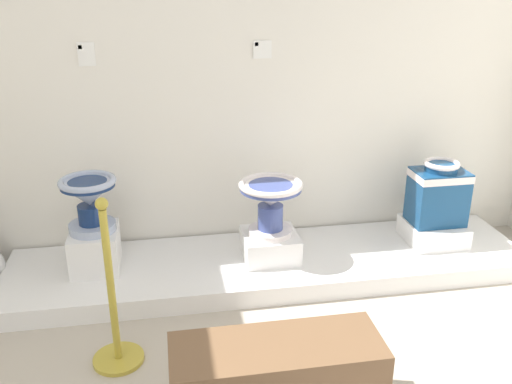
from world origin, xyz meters
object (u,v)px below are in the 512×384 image
Objects in this scene: museum_bench at (276,380)px; antique_toilet_squat_floral at (271,198)px; antique_toilet_rightmost at (89,197)px; info_placard_first at (86,54)px; plinth_block_squat_floral at (270,245)px; plinth_block_tall_cobalt at (433,231)px; plinth_block_rightmost at (95,249)px; antique_toilet_tall_cobalt at (438,192)px; stanchion_post_near_left at (114,320)px; info_placard_second at (262,49)px.

antique_toilet_squat_floral is at bearing 80.07° from museum_bench.
info_placard_first is (0.04, 0.37, 0.84)m from antique_toilet_rightmost.
plinth_block_tall_cobalt is (1.22, 0.05, -0.01)m from plinth_block_squat_floral.
antique_toilet_rightmost is 2.41m from plinth_block_tall_cobalt.
plinth_block_rightmost is 1.01× the size of plinth_block_squat_floral.
antique_toilet_rightmost is 0.78× the size of antique_toilet_tall_cobalt.
antique_toilet_rightmost is at bearing 124.09° from museum_bench.
antique_toilet_rightmost is at bearing 75.96° from plinth_block_rightmost.
antique_toilet_squat_floral is 1.29m from stanchion_post_near_left.
stanchion_post_near_left is (-1.00, -1.21, -1.21)m from info_placard_second.
plinth_block_rightmost is at bearing -95.49° from info_placard_first.
antique_toilet_squat_floral reaches higher than plinth_block_rightmost.
info_placard_first is 0.16× the size of stanchion_post_near_left.
museum_bench is (0.76, -0.53, -0.06)m from stanchion_post_near_left.
info_placard_second is at bearing 50.29° from stanchion_post_near_left.
antique_toilet_rightmost reaches higher than museum_bench.
plinth_block_tall_cobalt is 2.63× the size of info_placard_first.
antique_toilet_rightmost is 0.91× the size of plinth_block_tall_cobalt.
info_placard_second reaches higher than plinth_block_tall_cobalt.
info_placard_second is at bearing 87.36° from plinth_block_squat_floral.
plinth_block_tall_cobalt is 0.41× the size of museum_bench.
antique_toilet_tall_cobalt is at bearing 43.18° from museum_bench.
plinth_block_rightmost is 1.20m from antique_toilet_squat_floral.
antique_toilet_squat_floral is 1.00m from info_placard_second.
antique_toilet_squat_floral is 0.44× the size of museum_bench.
info_placard_first is at bearing 159.01° from antique_toilet_squat_floral.
info_placard_first is (-1.12, 0.43, 0.90)m from antique_toilet_squat_floral.
info_placard_second is at bearing 87.36° from antique_toilet_squat_floral.
plinth_block_squat_floral is 1.25m from antique_toilet_tall_cobalt.
antique_toilet_rightmost is at bearing 179.55° from antique_toilet_tall_cobalt.
plinth_block_rightmost reaches higher than plinth_block_tall_cobalt.
plinth_block_squat_floral is 1.33m from museum_bench.
museum_bench is at bearing -35.07° from stanchion_post_near_left.
plinth_block_tall_cobalt is at bearing -17.85° from info_placard_second.
antique_toilet_tall_cobalt is 2.01m from museum_bench.
plinth_block_rightmost is at bearing -162.74° from info_placard_second.
info_placard_first is at bearing 159.01° from plinth_block_squat_floral.
antique_toilet_rightmost is (0.00, 0.00, 0.37)m from plinth_block_rightmost.
stanchion_post_near_left is (-0.98, -0.78, -0.31)m from antique_toilet_squat_floral.
stanchion_post_near_left is (0.17, -0.84, -0.37)m from antique_toilet_rightmost.
plinth_block_squat_floral is 1.33m from info_placard_second.
stanchion_post_near_left is 0.93m from museum_bench.
info_placard_first is 0.15× the size of museum_bench.
antique_toilet_rightmost is 0.85× the size of antique_toilet_squat_floral.
antique_toilet_tall_cobalt is at bearing -0.45° from antique_toilet_rightmost.
antique_toilet_rightmost is 0.37× the size of museum_bench.
info_placard_first reaches higher than antique_toilet_squat_floral.
info_placard_first is at bearing 170.66° from antique_toilet_tall_cobalt.
plinth_block_rightmost is 0.88× the size of antique_toilet_squat_floral.
info_placard_first is (-1.12, 0.43, 1.25)m from plinth_block_squat_floral.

